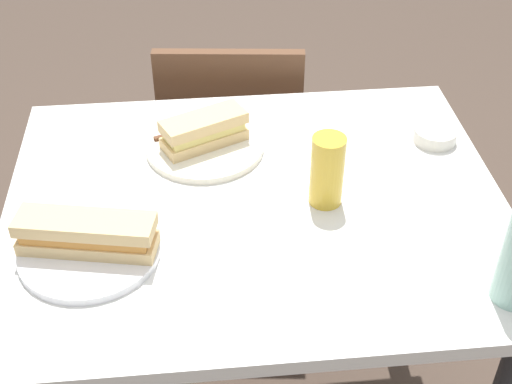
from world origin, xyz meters
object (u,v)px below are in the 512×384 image
at_px(baguette_sandwich_near, 204,130).
at_px(knife_near, 188,131).
at_px(plate_near, 205,146).
at_px(chair_far, 233,149).
at_px(knife_far, 92,224).
at_px(dining_table, 256,250).
at_px(plate_far, 90,251).
at_px(olive_bowl, 435,135).
at_px(beer_glass, 327,171).
at_px(baguette_sandwich_far, 86,234).

xyz_separation_m(baguette_sandwich_near, knife_near, (-0.03, 0.05, -0.03)).
bearing_deg(knife_near, plate_near, -54.25).
height_order(chair_far, knife_far, chair_far).
bearing_deg(plate_near, chair_far, 78.48).
relative_size(dining_table, chair_far, 1.16).
distance_m(plate_far, olive_bowl, 0.78).
bearing_deg(baguette_sandwich_near, chair_far, 78.48).
height_order(knife_far, beer_glass, beer_glass).
bearing_deg(plate_far, chair_far, 67.10).
bearing_deg(baguette_sandwich_near, plate_near, -90.00).
bearing_deg(olive_bowl, dining_table, -157.96).
bearing_deg(chair_far, knife_far, -114.70).
distance_m(baguette_sandwich_near, beer_glass, 0.30).
bearing_deg(knife_far, olive_bowl, 17.61).
bearing_deg(plate_far, baguette_sandwich_far, 0.00).
distance_m(knife_far, olive_bowl, 0.76).
distance_m(chair_far, knife_far, 0.79).
height_order(baguette_sandwich_near, olive_bowl, baguette_sandwich_near).
height_order(plate_far, knife_far, knife_far).
relative_size(knife_near, beer_glass, 1.16).
bearing_deg(beer_glass, baguette_sandwich_near, 138.74).
xyz_separation_m(baguette_sandwich_far, olive_bowl, (0.73, 0.29, -0.03)).
distance_m(knife_near, beer_glass, 0.37).
xyz_separation_m(chair_far, plate_far, (-0.30, -0.72, 0.30)).
relative_size(knife_far, olive_bowl, 1.83).
xyz_separation_m(dining_table, baguette_sandwich_near, (-0.09, 0.18, 0.19)).
xyz_separation_m(chair_far, knife_far, (-0.30, -0.66, 0.31)).
xyz_separation_m(dining_table, plate_near, (-0.09, 0.18, 0.14)).
bearing_deg(chair_far, beer_glass, -76.72).
height_order(chair_far, beer_glass, beer_glass).
bearing_deg(olive_bowl, plate_far, -158.16).
relative_size(chair_far, plate_near, 3.31).
xyz_separation_m(plate_near, baguette_sandwich_far, (-0.22, -0.31, 0.04)).
distance_m(dining_table, knife_far, 0.35).
height_order(plate_near, beer_glass, beer_glass).
distance_m(plate_near, knife_far, 0.33).
height_order(dining_table, plate_far, plate_far).
bearing_deg(chair_far, baguette_sandwich_near, -101.52).
bearing_deg(baguette_sandwich_far, olive_bowl, 21.84).
relative_size(plate_near, baguette_sandwich_near, 1.32).
xyz_separation_m(baguette_sandwich_near, knife_far, (-0.22, -0.25, -0.03)).
bearing_deg(dining_table, plate_far, -158.42).
bearing_deg(olive_bowl, knife_far, -162.39).
relative_size(beer_glass, olive_bowl, 1.59).
bearing_deg(knife_near, chair_far, 71.89).
height_order(plate_near, baguette_sandwich_near, baguette_sandwich_near).
xyz_separation_m(plate_near, plate_far, (-0.22, -0.31, 0.00)).
distance_m(dining_table, plate_far, 0.37).
distance_m(dining_table, chair_far, 0.62).
bearing_deg(knife_far, baguette_sandwich_near, 48.47).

